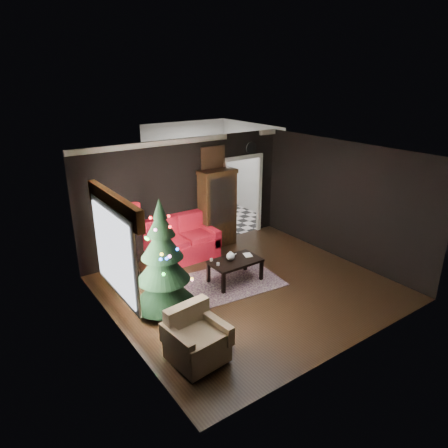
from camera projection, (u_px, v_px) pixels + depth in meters
floor at (249, 288)px, 8.44m from camera, size 5.50×5.50×0.00m
ceiling at (252, 155)px, 7.45m from camera, size 5.50×5.50×0.00m
wall_back at (187, 196)px, 9.86m from camera, size 5.50×0.00×5.50m
wall_front at (354, 274)px, 6.03m from camera, size 5.50×0.00×5.50m
wall_left at (116, 260)px, 6.47m from camera, size 0.00×5.50×5.50m
wall_right at (342, 201)px, 9.42m from camera, size 0.00×5.50×5.50m
doorway at (242, 198)px, 10.90m from camera, size 1.10×0.10×2.10m
left_window at (114, 252)px, 6.62m from camera, size 0.05×1.60×1.40m
valance at (113, 204)px, 6.38m from camera, size 0.12×2.10×0.35m
kitchen_floor at (212, 219)px, 12.42m from camera, size 3.00×3.00×0.00m
kitchen_window at (186, 156)px, 12.93m from camera, size 0.70×0.06×0.70m
rug at (230, 281)px, 8.69m from camera, size 2.21×1.71×0.01m
loveseat at (183, 239)px, 9.62m from camera, size 1.70×0.90×1.00m
curio_cabinet at (217, 210)px, 10.24m from camera, size 0.90×0.45×1.90m
floor_lamp at (137, 241)px, 8.66m from camera, size 0.32×0.32×1.68m
christmas_tree at (163, 261)px, 7.23m from camera, size 1.47×1.47×2.21m
armchair at (197, 336)px, 6.13m from camera, size 0.89×0.89×0.83m
coffee_table at (235, 270)px, 8.62m from camera, size 1.08×0.65×0.49m
teapot at (230, 256)px, 8.49m from camera, size 0.26×0.26×0.19m
cup_a at (211, 260)px, 8.49m from camera, size 0.08×0.08×0.05m
cup_b at (218, 264)px, 8.30m from camera, size 0.08×0.08×0.06m
book at (244, 251)px, 8.69m from camera, size 0.16×0.07×0.22m
wall_clock at (251, 148)px, 10.52m from camera, size 0.32×0.32×0.06m
painting at (213, 158)px, 9.93m from camera, size 0.62×0.05×0.52m
kitchen_counter at (191, 196)px, 13.18m from camera, size 1.80×0.60×0.90m
kitchen_table at (209, 212)px, 11.89m from camera, size 0.70×0.70×0.75m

